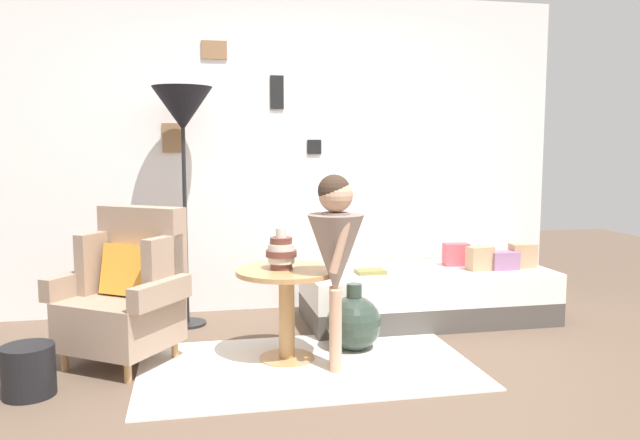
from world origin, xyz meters
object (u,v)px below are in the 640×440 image
(armchair, at_px, (127,293))
(person_child, at_px, (336,246))
(daybed, at_px, (427,295))
(side_table, at_px, (287,294))
(vase_striped, at_px, (281,252))
(demijohn_near, at_px, (354,323))
(book_on_daybed, at_px, (370,272))
(floor_lamp, at_px, (183,117))
(magazine_basket, at_px, (28,371))

(armchair, bearing_deg, person_child, -19.05)
(daybed, relative_size, side_table, 2.99)
(side_table, xyz_separation_m, person_child, (0.26, -0.24, 0.34))
(daybed, bearing_deg, person_child, -135.16)
(vase_striped, bearing_deg, demijohn_near, 10.96)
(side_table, height_order, book_on_daybed, side_table)
(armchair, relative_size, book_on_daybed, 4.41)
(book_on_daybed, bearing_deg, demijohn_near, -116.37)
(book_on_daybed, xyz_separation_m, demijohn_near, (-0.27, -0.54, -0.23))
(vase_striped, bearing_deg, floor_lamp, 122.37)
(vase_striped, bearing_deg, armchair, 169.59)
(person_child, bearing_deg, book_on_daybed, 61.88)
(vase_striped, relative_size, book_on_daybed, 1.18)
(armchair, distance_m, person_child, 1.36)
(magazine_basket, bearing_deg, side_table, 11.16)
(side_table, xyz_separation_m, demijohn_near, (0.47, 0.11, -0.24))
(armchair, relative_size, demijohn_near, 2.15)
(daybed, bearing_deg, magazine_basket, -159.60)
(daybed, relative_size, book_on_daybed, 8.64)
(magazine_basket, bearing_deg, demijohn_near, 11.57)
(floor_lamp, xyz_separation_m, book_on_daybed, (1.36, -0.29, -1.16))
(side_table, distance_m, vase_striped, 0.27)
(floor_lamp, xyz_separation_m, person_child, (0.88, -1.19, -0.81))
(armchair, xyz_separation_m, demijohn_near, (1.45, -0.08, -0.25))
(person_child, distance_m, demijohn_near, 0.71)
(floor_lamp, relative_size, magazine_basket, 6.39)
(vase_striped, bearing_deg, magazine_basket, -168.22)
(daybed, bearing_deg, demijohn_near, -141.23)
(armchair, bearing_deg, vase_striped, -10.41)
(daybed, xyz_separation_m, book_on_daybed, (-0.48, -0.06, 0.22))
(person_child, bearing_deg, floor_lamp, 126.58)
(side_table, distance_m, floor_lamp, 1.61)
(side_table, height_order, floor_lamp, floor_lamp)
(floor_lamp, distance_m, book_on_daybed, 1.81)
(daybed, xyz_separation_m, magazine_basket, (-2.68, -1.00, -0.06))
(side_table, bearing_deg, book_on_daybed, 41.44)
(side_table, height_order, demijohn_near, side_table)
(daybed, distance_m, vase_striped, 1.51)
(vase_striped, height_order, magazine_basket, vase_striped)
(magazine_basket, bearing_deg, floor_lamp, 55.78)
(demijohn_near, bearing_deg, daybed, 38.77)
(daybed, distance_m, person_child, 1.46)
(book_on_daybed, relative_size, magazine_basket, 0.79)
(side_table, height_order, vase_striped, vase_striped)
(side_table, bearing_deg, armchair, 169.34)
(side_table, bearing_deg, vase_striped, 161.83)
(daybed, distance_m, floor_lamp, 2.31)
(armchair, height_order, floor_lamp, floor_lamp)
(book_on_daybed, height_order, demijohn_near, demijohn_near)
(side_table, xyz_separation_m, floor_lamp, (-0.62, 0.95, 1.15))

